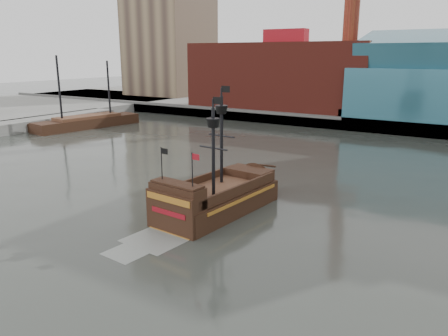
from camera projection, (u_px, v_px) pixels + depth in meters
The scene contains 7 objects.
ground at pixel (147, 255), 32.64m from camera, with size 400.00×400.00×0.00m, color #242722.
promenade_far at pixel (399, 111), 107.73m from camera, with size 220.00×60.00×2.00m, color slate.
seawall at pixel (367, 125), 83.50m from camera, with size 220.00×1.00×2.60m, color #4C4C49.
pier at pixel (29, 124), 86.83m from camera, with size 6.00×40.00×2.00m, color slate.
skyline at pixel (428, 6), 93.00m from camera, with size 149.00×45.00×62.00m.
pirate_ship at pixel (216, 201), 41.13m from camera, with size 6.49×17.16×12.56m.
docked_vessel at pixel (88, 123), 88.81m from camera, with size 8.32×22.57×15.00m.
Camera 1 is at (20.84, -22.26, 14.53)m, focal length 35.00 mm.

